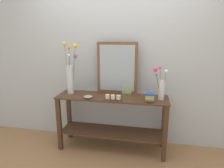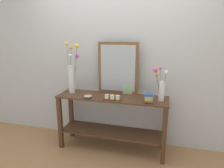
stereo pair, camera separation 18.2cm
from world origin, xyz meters
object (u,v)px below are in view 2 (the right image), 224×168
Objects in this scene: mirror_leaning at (118,68)px; book_stack at (149,98)px; console_table at (112,116)px; tall_vase_left at (72,74)px; vase_right at (161,86)px; candle_tray at (112,98)px; picture_frame_small at (128,89)px; decorative_bowl at (88,96)px.

book_stack is (0.48, -0.31, -0.31)m from mirror_leaning.
tall_vase_left is (-0.62, 0.04, 0.58)m from console_table.
console_table is 0.69m from mirror_leaning.
vase_right is 0.65m from candle_tray.
mirror_leaning is 5.37× the size of picture_frame_small.
vase_right is (1.27, -0.04, -0.09)m from tall_vase_left.
candle_tray reaches higher than console_table.
console_table is at bearing -179.61° from vase_right.
candle_tray is (0.04, -0.14, 0.32)m from console_table.
decorative_bowl is at bearing -179.34° from candle_tray.
book_stack is (0.82, 0.02, 0.04)m from decorative_bowl.
vase_right is 1.81× the size of candle_tray.
decorative_bowl is 0.82m from book_stack.
mirror_leaning is 0.68m from tall_vase_left.
picture_frame_small is 0.58m from decorative_bowl.
mirror_leaning is 0.65m from book_stack.
vase_right reaches higher than picture_frame_small.
mirror_leaning reaches higher than decorative_bowl.
book_stack reaches higher than candle_tray.
picture_frame_small is (0.15, 0.31, 0.04)m from candle_tray.
tall_vase_left is 6.17× the size of book_stack.
picture_frame_small is at bearing 43.20° from console_table.
console_table is at bearing 166.36° from book_stack.
tall_vase_left is 3.02× the size of candle_tray.
tall_vase_left reaches higher than console_table.
candle_tray is 2.07× the size of decorative_bowl.
tall_vase_left is at bearing 164.69° from candle_tray.
decorative_bowl is (-0.49, -0.32, -0.04)m from picture_frame_small.
console_table is 11.22× the size of picture_frame_small.
console_table is at bearing -101.72° from mirror_leaning.
vase_right is (0.61, -0.18, -0.18)m from mirror_leaning.
picture_frame_small is at bearing 33.08° from decorative_bowl.
tall_vase_left is 1.27m from vase_right.
tall_vase_left is at bearing 171.65° from book_stack.
picture_frame_small is (0.80, 0.13, -0.22)m from tall_vase_left.
book_stack reaches higher than console_table.
mirror_leaning is 3.03× the size of candle_tray.
tall_vase_left reaches higher than vase_right.
vase_right is at bearing 13.15° from candle_tray.
console_table is 0.85m from tall_vase_left.
console_table is at bearing -3.81° from tall_vase_left.
decorative_bowl is (-0.34, -0.33, -0.35)m from mirror_leaning.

